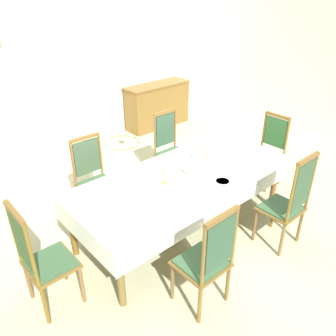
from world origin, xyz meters
The scene contains 19 objects.
ground centered at (0.00, 0.00, -0.02)m, with size 8.24×5.77×0.04m, color #ACB28D.
back_wall centered at (0.00, 2.93, 1.66)m, with size 8.24×0.08×3.32m, color beige.
dining_table centered at (0.00, -0.29, 0.70)m, with size 2.67×1.13×0.77m.
tablecloth centered at (0.00, -0.29, 0.71)m, with size 2.69×1.15×0.29m.
chair_south_a centered at (-0.64, -1.26, 0.57)m, with size 0.44×0.42×1.12m.
chair_north_a centered at (-0.64, 0.68, 0.55)m, with size 0.44×0.42×1.08m.
chair_south_b centered at (0.66, -1.27, 0.59)m, with size 0.44×0.42×1.19m.
chair_north_b centered at (0.66, 0.68, 0.56)m, with size 0.44×0.42×1.11m.
chair_head_west centered at (-1.74, -0.29, 0.58)m, with size 0.42×0.44×1.15m.
chair_head_east centered at (1.74, -0.29, 0.55)m, with size 0.42×0.44×1.06m.
soup_tureen centered at (0.12, -0.29, 0.88)m, with size 0.28×0.28×0.22m.
candlestick_west centered at (-0.30, -0.29, 0.90)m, with size 0.07×0.07×0.32m.
candlestick_east centered at (0.30, -0.29, 0.92)m, with size 0.07×0.07×0.36m.
bowl_near_left centered at (-0.27, 0.16, 0.79)m, with size 0.16×0.16×0.03m.
bowl_near_right centered at (0.18, -0.72, 0.79)m, with size 0.18×0.18×0.04m.
bowl_far_left centered at (-0.59, -0.71, 0.79)m, with size 0.16×0.16×0.04m.
spoon_primary centered at (-0.38, 0.18, 0.78)m, with size 0.06×0.18×0.01m.
spoon_secondary centered at (0.29, -0.69, 0.78)m, with size 0.07×0.17×0.01m.
sideboard centered at (2.02, 2.61, 0.45)m, with size 1.44×0.48×0.90m.
Camera 1 is at (-2.40, -2.74, 2.72)m, focal length 36.44 mm.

